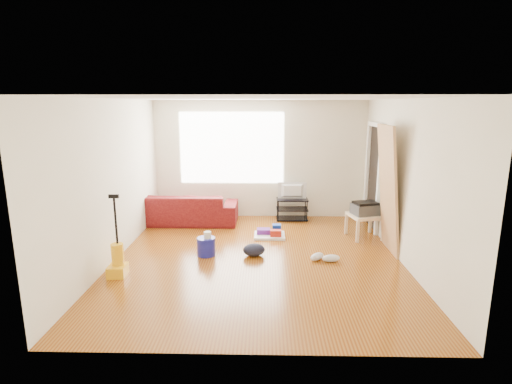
{
  "coord_description": "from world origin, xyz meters",
  "views": [
    {
      "loc": [
        0.12,
        -6.0,
        2.42
      ],
      "look_at": [
        -0.04,
        0.6,
        0.96
      ],
      "focal_mm": 28.0,
      "sensor_mm": 36.0,
      "label": 1
    }
  ],
  "objects_px": {
    "cleaning_tray": "(270,233)",
    "vacuum": "(118,261)",
    "bucket": "(206,255)",
    "backpack": "(254,256)",
    "tv_stand": "(292,209)",
    "side_table": "(365,218)",
    "sofa": "(186,223)"
  },
  "relations": [
    {
      "from": "side_table",
      "to": "vacuum",
      "type": "distance_m",
      "value": 4.33
    },
    {
      "from": "bucket",
      "to": "vacuum",
      "type": "distance_m",
      "value": 1.43
    },
    {
      "from": "side_table",
      "to": "bucket",
      "type": "height_order",
      "value": "side_table"
    },
    {
      "from": "sofa",
      "to": "cleaning_tray",
      "type": "relative_size",
      "value": 3.78
    },
    {
      "from": "tv_stand",
      "to": "cleaning_tray",
      "type": "distance_m",
      "value": 1.23
    },
    {
      "from": "bucket",
      "to": "cleaning_tray",
      "type": "relative_size",
      "value": 0.53
    },
    {
      "from": "side_table",
      "to": "vacuum",
      "type": "height_order",
      "value": "vacuum"
    },
    {
      "from": "tv_stand",
      "to": "backpack",
      "type": "relative_size",
      "value": 1.84
    },
    {
      "from": "cleaning_tray",
      "to": "bucket",
      "type": "bearing_deg",
      "value": -137.75
    },
    {
      "from": "bucket",
      "to": "tv_stand",
      "type": "bearing_deg",
      "value": 53.68
    },
    {
      "from": "side_table",
      "to": "backpack",
      "type": "distance_m",
      "value": 2.26
    },
    {
      "from": "bucket",
      "to": "backpack",
      "type": "bearing_deg",
      "value": -0.51
    },
    {
      "from": "cleaning_tray",
      "to": "backpack",
      "type": "xyz_separation_m",
      "value": [
        -0.28,
        -0.97,
        -0.06
      ]
    },
    {
      "from": "sofa",
      "to": "side_table",
      "type": "height_order",
      "value": "side_table"
    },
    {
      "from": "tv_stand",
      "to": "backpack",
      "type": "distance_m",
      "value": 2.23
    },
    {
      "from": "tv_stand",
      "to": "side_table",
      "type": "xyz_separation_m",
      "value": [
        1.26,
        -1.12,
        0.13
      ]
    },
    {
      "from": "vacuum",
      "to": "bucket",
      "type": "bearing_deg",
      "value": 32.2
    },
    {
      "from": "tv_stand",
      "to": "backpack",
      "type": "bearing_deg",
      "value": -110.59
    },
    {
      "from": "tv_stand",
      "to": "cleaning_tray",
      "type": "relative_size",
      "value": 1.18
    },
    {
      "from": "bucket",
      "to": "backpack",
      "type": "xyz_separation_m",
      "value": [
        0.78,
        -0.01,
        0.0
      ]
    },
    {
      "from": "sofa",
      "to": "bucket",
      "type": "distance_m",
      "value": 1.94
    },
    {
      "from": "tv_stand",
      "to": "cleaning_tray",
      "type": "xyz_separation_m",
      "value": [
        -0.47,
        -1.12,
        -0.17
      ]
    },
    {
      "from": "side_table",
      "to": "backpack",
      "type": "relative_size",
      "value": 1.78
    },
    {
      "from": "bucket",
      "to": "vacuum",
      "type": "bearing_deg",
      "value": -145.05
    },
    {
      "from": "side_table",
      "to": "bucket",
      "type": "distance_m",
      "value": 2.98
    },
    {
      "from": "sofa",
      "to": "cleaning_tray",
      "type": "height_order",
      "value": "sofa"
    },
    {
      "from": "sofa",
      "to": "cleaning_tray",
      "type": "xyz_separation_m",
      "value": [
        1.75,
        -0.85,
        0.06
      ]
    },
    {
      "from": "side_table",
      "to": "vacuum",
      "type": "bearing_deg",
      "value": -155.84
    },
    {
      "from": "sofa",
      "to": "cleaning_tray",
      "type": "bearing_deg",
      "value": 154.09
    },
    {
      "from": "sofa",
      "to": "tv_stand",
      "type": "distance_m",
      "value": 2.25
    },
    {
      "from": "cleaning_tray",
      "to": "vacuum",
      "type": "distance_m",
      "value": 2.84
    },
    {
      "from": "vacuum",
      "to": "cleaning_tray",
      "type": "bearing_deg",
      "value": 35.87
    }
  ]
}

